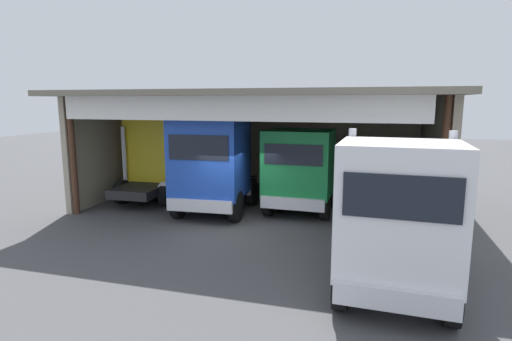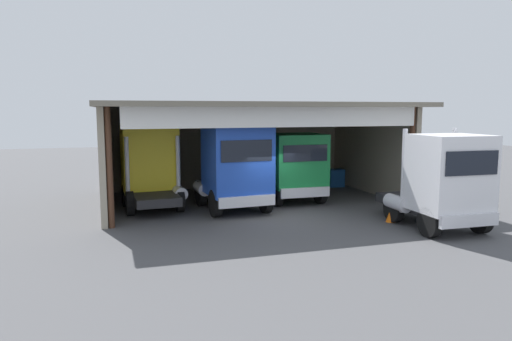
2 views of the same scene
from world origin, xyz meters
TOP-DOWN VIEW (x-y plane):
  - ground_plane at (0.00, 0.00)m, footprint 80.00×80.00m
  - workshop_shed at (0.00, 4.64)m, footprint 14.12×9.34m
  - truck_yellow_right_bay at (-4.75, 3.43)m, footprint 2.67×4.22m
  - truck_blue_center_right_bay at (-1.37, 1.56)m, footprint 2.88×5.19m
  - truck_green_center_left_bay at (1.81, 2.72)m, footprint 2.63×4.56m
  - truck_white_left_bay at (5.04, -3.83)m, footprint 2.61×4.76m
  - oil_drum at (5.73, 6.91)m, footprint 0.58×0.58m
  - tool_cart at (5.82, 6.15)m, footprint 0.90×0.60m
  - traffic_cone at (3.98, -2.19)m, footprint 0.36×0.36m

SIDE VIEW (x-z plane):
  - ground_plane at x=0.00m, z-range 0.00..0.00m
  - traffic_cone at x=3.98m, z-range 0.00..0.56m
  - oil_drum at x=5.73m, z-range 0.00..0.94m
  - tool_cart at x=5.82m, z-range 0.00..1.00m
  - truck_green_center_left_bay at x=1.81m, z-range 0.11..3.39m
  - truck_white_left_bay at x=5.04m, z-range -0.02..3.67m
  - truck_yellow_right_bay at x=-4.75m, z-range 0.07..3.81m
  - truck_blue_center_right_bay at x=-1.37m, z-range 0.09..3.80m
  - workshop_shed at x=0.00m, z-range 0.96..5.67m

